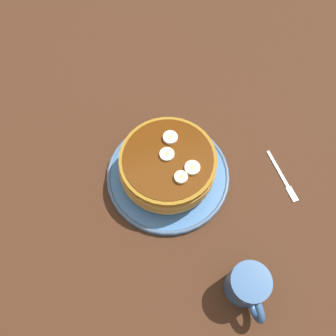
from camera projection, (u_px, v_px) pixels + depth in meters
ground_plane at (168, 179)px, 79.10cm from camera, size 140.00×140.00×3.00cm
plate at (168, 175)px, 77.01cm from camera, size 26.82×26.82×1.53cm
pancake_stack at (169, 165)px, 73.20cm from camera, size 21.02×20.45×7.79cm
banana_slice_0 at (167, 154)px, 69.69cm from camera, size 2.97×2.97×0.80cm
banana_slice_1 at (170, 138)px, 71.23cm from camera, size 3.02×3.02×0.98cm
banana_slice_2 at (181, 177)px, 67.41cm from camera, size 2.64×2.64×1.02cm
banana_slice_3 at (192, 168)px, 68.34cm from camera, size 3.07×3.07×0.90cm
coffee_mug at (248, 287)px, 63.46cm from camera, size 10.48×7.22×8.69cm
fork at (283, 178)px, 77.31cm from camera, size 13.03×1.71×0.50cm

